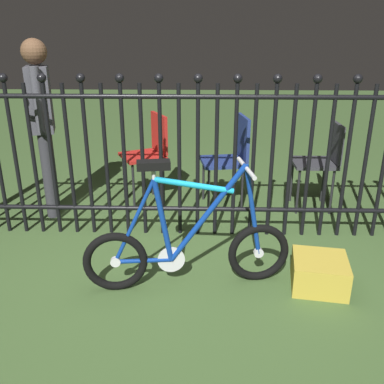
{
  "coord_description": "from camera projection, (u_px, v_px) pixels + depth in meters",
  "views": [
    {
      "loc": [
        0.06,
        -2.5,
        1.59
      ],
      "look_at": [
        -0.01,
        0.2,
        0.55
      ],
      "focal_mm": 39.1,
      "sensor_mm": 36.0,
      "label": 1
    }
  ],
  "objects": [
    {
      "name": "ground_plane",
      "position": [
        193.0,
        276.0,
        2.9
      ],
      "size": [
        20.0,
        20.0,
        0.0
      ],
      "primitive_type": "plane",
      "color": "#3C572B"
    },
    {
      "name": "chair_red",
      "position": [
        150.0,
        149.0,
        4.02
      ],
      "size": [
        0.51,
        0.51,
        0.86
      ],
      "color": "black",
      "rests_on": "ground"
    },
    {
      "name": "chair_charcoal",
      "position": [
        322.0,
        157.0,
        3.87
      ],
      "size": [
        0.39,
        0.39,
        0.82
      ],
      "color": "black",
      "rests_on": "ground"
    },
    {
      "name": "iron_fence",
      "position": [
        186.0,
        154.0,
        3.28
      ],
      "size": [
        4.12,
        0.07,
        1.36
      ],
      "color": "black",
      "rests_on": "ground"
    },
    {
      "name": "bicycle",
      "position": [
        188.0,
        246.0,
        2.71
      ],
      "size": [
        1.35,
        0.4,
        0.87
      ],
      "color": "black",
      "rests_on": "ground"
    },
    {
      "name": "display_crate",
      "position": [
        319.0,
        273.0,
        2.76
      ],
      "size": [
        0.4,
        0.4,
        0.2
      ],
      "primitive_type": "cube",
      "rotation": [
        0.0,
        0.0,
        -0.16
      ],
      "color": "#B29933",
      "rests_on": "ground"
    },
    {
      "name": "person_visitor",
      "position": [
        42.0,
        116.0,
        3.6
      ],
      "size": [
        0.26,
        0.46,
        1.54
      ],
      "color": "#2D2D33",
      "rests_on": "ground"
    },
    {
      "name": "chair_navy",
      "position": [
        232.0,
        153.0,
        3.94
      ],
      "size": [
        0.46,
        0.45,
        0.87
      ],
      "color": "black",
      "rests_on": "ground"
    }
  ]
}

